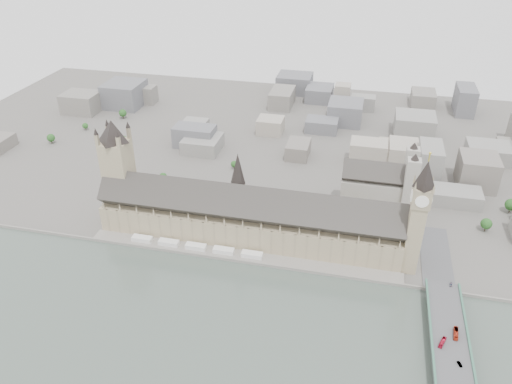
% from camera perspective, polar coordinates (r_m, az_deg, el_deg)
% --- Properties ---
extents(ground, '(900.00, 900.00, 0.00)m').
position_cam_1_polar(ground, '(434.20, -1.53, -6.85)').
color(ground, '#595651').
rests_on(ground, ground).
extents(embankment_wall, '(600.00, 1.50, 3.00)m').
position_cam_1_polar(embankment_wall, '(421.89, -2.05, -7.89)').
color(embankment_wall, gray).
rests_on(embankment_wall, ground).
extents(river_terrace, '(270.00, 15.00, 2.00)m').
position_cam_1_polar(river_terrace, '(427.87, -1.78, -7.33)').
color(river_terrace, gray).
rests_on(river_terrace, ground).
extents(terrace_tents, '(118.00, 7.00, 4.00)m').
position_cam_1_polar(terrace_tents, '(436.59, -6.89, -6.20)').
color(terrace_tents, white).
rests_on(terrace_tents, river_terrace).
extents(palace_of_westminster, '(265.00, 40.73, 55.44)m').
position_cam_1_polar(palace_of_westminster, '(436.52, -0.92, -2.95)').
color(palace_of_westminster, gray).
rests_on(palace_of_westminster, ground).
extents(elizabeth_tower, '(17.00, 17.00, 107.50)m').
position_cam_1_polar(elizabeth_tower, '(401.10, 18.12, -1.98)').
color(elizabeth_tower, gray).
rests_on(elizabeth_tower, ground).
extents(victoria_tower, '(30.00, 30.00, 100.00)m').
position_cam_1_polar(victoria_tower, '(466.03, -15.49, 2.81)').
color(victoria_tower, gray).
rests_on(victoria_tower, ground).
extents(central_tower, '(13.00, 13.00, 48.00)m').
position_cam_1_polar(central_tower, '(425.63, -2.06, 1.63)').
color(central_tower, gray).
rests_on(central_tower, ground).
extents(westminster_bridge, '(25.00, 325.00, 10.25)m').
position_cam_1_polar(westminster_bridge, '(363.93, 21.34, -17.53)').
color(westminster_bridge, '#474749').
rests_on(westminster_bridge, ground).
extents(westminster_abbey, '(68.00, 36.00, 64.00)m').
position_cam_1_polar(westminster_abbey, '(490.46, 13.94, 0.47)').
color(westminster_abbey, gray).
rests_on(westminster_abbey, ground).
extents(city_skyline_inland, '(720.00, 360.00, 38.00)m').
position_cam_1_polar(city_skyline_inland, '(633.97, 4.05, 7.81)').
color(city_skyline_inland, gray).
rests_on(city_skyline_inland, ground).
extents(park_trees, '(110.00, 30.00, 15.00)m').
position_cam_1_polar(park_trees, '(479.64, -0.90, -1.72)').
color(park_trees, '#244F1C').
rests_on(park_trees, ground).
extents(red_bus_north, '(6.05, 10.25, 2.82)m').
position_cam_1_polar(red_bus_north, '(364.19, 20.53, -15.79)').
color(red_bus_north, red).
rests_on(red_bus_north, westminster_bridge).
extents(red_bus_south, '(3.91, 11.89, 3.25)m').
position_cam_1_polar(red_bus_south, '(372.94, 21.88, -14.76)').
color(red_bus_south, '#B72D16').
rests_on(red_bus_south, westminster_bridge).
extents(car_silver, '(3.26, 4.76, 1.49)m').
position_cam_1_polar(car_silver, '(355.87, 22.25, -17.74)').
color(car_silver, gray).
rests_on(car_silver, westminster_bridge).
extents(car_approach, '(2.46, 4.75, 1.32)m').
position_cam_1_polar(car_approach, '(412.10, 21.37, -9.83)').
color(car_approach, gray).
rests_on(car_approach, westminster_bridge).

